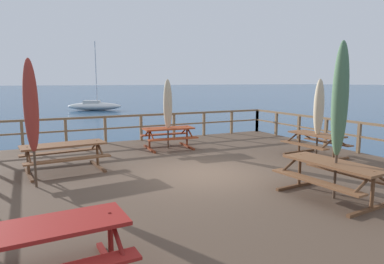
% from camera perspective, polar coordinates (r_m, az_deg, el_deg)
% --- Properties ---
extents(ground_plane, '(600.00, 600.00, 0.00)m').
position_cam_1_polar(ground_plane, '(9.46, 2.39, -11.79)').
color(ground_plane, navy).
extents(wooden_deck, '(12.14, 11.76, 0.84)m').
position_cam_1_polar(wooden_deck, '(9.32, 2.40, -9.38)').
color(wooden_deck, brown).
rests_on(wooden_deck, ground).
extents(railing_waterside_far, '(11.94, 0.10, 1.09)m').
position_cam_1_polar(railing_waterside_far, '(14.28, -8.54, 1.51)').
color(railing_waterside_far, brown).
rests_on(railing_waterside_far, wooden_deck).
extents(railing_side_right, '(0.10, 11.56, 1.09)m').
position_cam_1_polar(railing_side_right, '(12.91, 26.24, -0.02)').
color(railing_side_right, brown).
rests_on(railing_side_right, wooden_deck).
extents(picnic_table_front_left, '(1.48, 1.84, 0.78)m').
position_cam_1_polar(picnic_table_front_left, '(11.78, 20.07, -1.26)').
color(picnic_table_front_left, brown).
rests_on(picnic_table_front_left, wooden_deck).
extents(picnic_table_front_right, '(1.90, 1.52, 0.78)m').
position_cam_1_polar(picnic_table_front_right, '(12.49, -3.96, -0.22)').
color(picnic_table_front_right, '#993819').
rests_on(picnic_table_front_right, wooden_deck).
extents(picnic_table_back_left, '(1.57, 2.24, 0.78)m').
position_cam_1_polar(picnic_table_back_left, '(7.79, 22.52, -6.13)').
color(picnic_table_back_left, brown).
rests_on(picnic_table_back_left, wooden_deck).
extents(picnic_table_mid_left, '(2.17, 1.49, 0.78)m').
position_cam_1_polar(picnic_table_mid_left, '(4.57, -24.68, -16.60)').
color(picnic_table_mid_left, maroon).
rests_on(picnic_table_mid_left, wooden_deck).
extents(picnic_table_back_right, '(2.28, 1.60, 0.78)m').
position_cam_1_polar(picnic_table_back_right, '(9.88, -20.65, -3.01)').
color(picnic_table_back_right, brown).
rests_on(picnic_table_back_right, wooden_deck).
extents(patio_umbrella_tall_mid_left, '(0.32, 0.32, 2.53)m').
position_cam_1_polar(patio_umbrella_tall_mid_left, '(11.57, 20.49, 3.82)').
color(patio_umbrella_tall_mid_left, '#4C3828').
rests_on(patio_umbrella_tall_mid_left, wooden_deck).
extents(patio_umbrella_short_mid, '(0.32, 0.32, 2.53)m').
position_cam_1_polar(patio_umbrella_short_mid, '(12.37, -4.09, 4.59)').
color(patio_umbrella_short_mid, '#4C3828').
rests_on(patio_umbrella_short_mid, wooden_deck).
extents(patio_umbrella_tall_mid_right, '(0.32, 0.32, 3.25)m').
position_cam_1_polar(patio_umbrella_tall_mid_right, '(7.51, 23.55, 4.91)').
color(patio_umbrella_tall_mid_right, '#4C3828').
rests_on(patio_umbrella_tall_mid_right, wooden_deck).
extents(patio_umbrella_tall_back_left, '(0.32, 0.32, 2.96)m').
position_cam_1_polar(patio_umbrella_tall_back_left, '(8.49, -25.38, 3.90)').
color(patio_umbrella_tall_back_left, '#4C3828').
rests_on(patio_umbrella_tall_back_left, wooden_deck).
extents(sailboat_distant, '(6.19, 3.85, 7.72)m').
position_cam_1_polar(sailboat_distant, '(40.60, -16.03, 4.25)').
color(sailboat_distant, white).
rests_on(sailboat_distant, ground).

